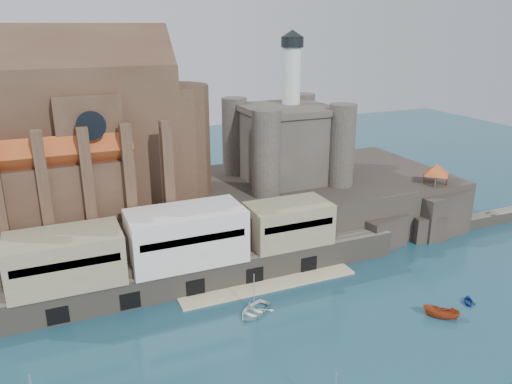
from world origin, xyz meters
name	(u,v)px	position (x,y,z in m)	size (l,w,h in m)	color
ground	(314,352)	(0.00, 0.00, 0.00)	(300.00, 300.00, 0.00)	#184050
promontory	(214,215)	(-0.19, 39.37, 4.92)	(100.00, 36.00, 10.00)	black
quay	(187,252)	(-10.19, 23.07, 6.07)	(70.00, 12.00, 13.05)	#6C6356
church	(73,137)	(-24.13, 41.85, 22.13)	(47.00, 25.93, 30.51)	#462F20
castle_keep	(286,139)	(16.08, 41.08, 18.31)	(21.20, 21.20, 29.30)	#413B33
rock_outcrop	(432,212)	(42.00, 25.84, 4.02)	(14.50, 10.50, 8.70)	black
pavilion	(437,171)	(42.00, 26.00, 12.73)	(6.40, 6.40, 5.40)	#462F20
boat_5	(440,318)	(20.85, -0.20, 0.00)	(1.92, 1.97, 5.10)	#A33E19
boat_6	(254,313)	(-3.46, 11.67, 0.00)	(4.57, 1.32, 6.39)	white
boat_7	(468,303)	(27.52, 1.21, 0.00)	(2.62, 1.60, 3.04)	navy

